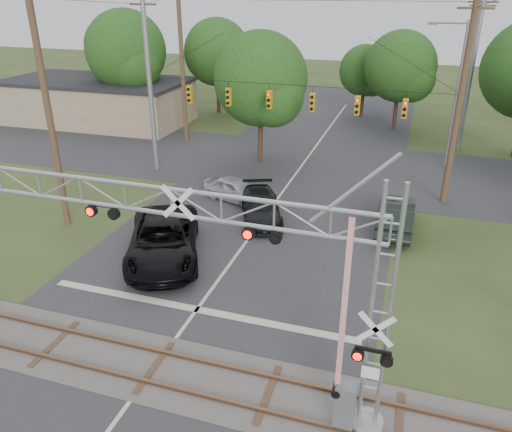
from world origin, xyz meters
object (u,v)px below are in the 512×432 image
(pickup_black, at_px, (164,240))
(car_dark, at_px, (261,207))
(sedan_silver, at_px, (235,189))
(streetlight, at_px, (455,88))
(traffic_signal_span, at_px, (306,97))
(crossing_gantry, at_px, (250,267))
(commercial_building, at_px, (98,101))

(pickup_black, distance_m, car_dark, 6.33)
(sedan_silver, height_order, streetlight, streetlight)
(pickup_black, height_order, sedan_silver, pickup_black)
(traffic_signal_span, bearing_deg, pickup_black, -110.22)
(crossing_gantry, distance_m, sedan_silver, 16.51)
(car_dark, bearing_deg, pickup_black, -141.08)
(car_dark, relative_size, sedan_silver, 1.23)
(crossing_gantry, bearing_deg, car_dark, 105.99)
(crossing_gantry, relative_size, sedan_silver, 2.96)
(traffic_signal_span, distance_m, car_dark, 7.50)
(crossing_gantry, distance_m, car_dark, 13.95)
(crossing_gantry, height_order, sedan_silver, crossing_gantry)
(car_dark, height_order, commercial_building, commercial_building)
(pickup_black, bearing_deg, streetlight, 31.07)
(car_dark, bearing_deg, crossing_gantry, -96.40)
(sedan_silver, bearing_deg, traffic_signal_span, -24.27)
(pickup_black, relative_size, car_dark, 1.36)
(car_dark, xyz_separation_m, sedan_silver, (-2.25, 2.02, -0.03))
(car_dark, height_order, streetlight, streetlight)
(commercial_building, bearing_deg, car_dark, -38.16)
(car_dark, distance_m, sedan_silver, 3.02)
(traffic_signal_span, distance_m, streetlight, 11.19)
(pickup_black, xyz_separation_m, commercial_building, (-17.93, 21.60, 1.02))
(crossing_gantry, height_order, car_dark, crossing_gantry)
(streetlight, bearing_deg, sedan_silver, -138.50)
(crossing_gantry, height_order, commercial_building, crossing_gantry)
(pickup_black, bearing_deg, sedan_silver, 60.19)
(crossing_gantry, distance_m, traffic_signal_span, 18.57)
(crossing_gantry, height_order, pickup_black, crossing_gantry)
(traffic_signal_span, height_order, streetlight, traffic_signal_span)
(pickup_black, relative_size, streetlight, 0.70)
(traffic_signal_span, height_order, car_dark, traffic_signal_span)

